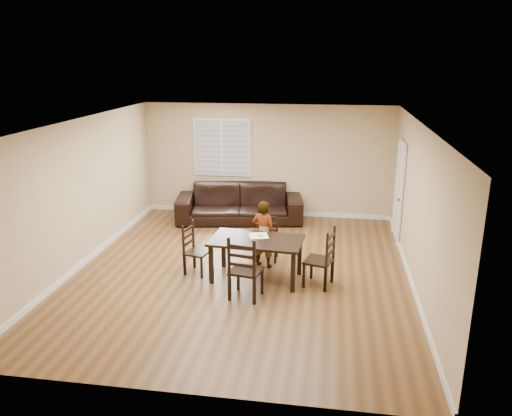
{
  "coord_description": "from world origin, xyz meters",
  "views": [
    {
      "loc": [
        1.54,
        -8.24,
        3.77
      ],
      "look_at": [
        0.16,
        0.73,
        1.0
      ],
      "focal_mm": 35.0,
      "sensor_mm": 36.0,
      "label": 1
    }
  ],
  "objects_px": {
    "chair_right": "(326,261)",
    "donut": "(260,235)",
    "chair_left": "(192,250)",
    "child": "(264,234)",
    "sofa": "(239,203)",
    "chair_far": "(243,272)",
    "dining_table": "(256,244)",
    "chair_near": "(268,237)"
  },
  "relations": [
    {
      "from": "chair_right",
      "to": "donut",
      "type": "xyz_separation_m",
      "value": [
        -1.17,
        0.3,
        0.29
      ]
    },
    {
      "from": "chair_left",
      "to": "child",
      "type": "relative_size",
      "value": 0.73
    },
    {
      "from": "chair_left",
      "to": "chair_right",
      "type": "distance_m",
      "value": 2.41
    },
    {
      "from": "chair_right",
      "to": "sofa",
      "type": "distance_m",
      "value": 3.89
    },
    {
      "from": "chair_far",
      "to": "donut",
      "type": "xyz_separation_m",
      "value": [
        0.12,
        1.02,
        0.28
      ]
    },
    {
      "from": "chair_far",
      "to": "sofa",
      "type": "height_order",
      "value": "chair_far"
    },
    {
      "from": "chair_left",
      "to": "chair_right",
      "type": "height_order",
      "value": "chair_right"
    },
    {
      "from": "chair_far",
      "to": "donut",
      "type": "bearing_deg",
      "value": -86.14
    },
    {
      "from": "donut",
      "to": "chair_far",
      "type": "bearing_deg",
      "value": -96.43
    },
    {
      "from": "sofa",
      "to": "donut",
      "type": "bearing_deg",
      "value": -81.97
    },
    {
      "from": "child",
      "to": "donut",
      "type": "xyz_separation_m",
      "value": [
        -0.01,
        -0.4,
        0.13
      ]
    },
    {
      "from": "donut",
      "to": "sofa",
      "type": "distance_m",
      "value": 3.14
    },
    {
      "from": "chair_far",
      "to": "chair_right",
      "type": "relative_size",
      "value": 1.04
    },
    {
      "from": "chair_right",
      "to": "child",
      "type": "distance_m",
      "value": 1.36
    },
    {
      "from": "chair_right",
      "to": "child",
      "type": "height_order",
      "value": "child"
    },
    {
      "from": "dining_table",
      "to": "sofa",
      "type": "relative_size",
      "value": 0.56
    },
    {
      "from": "chair_left",
      "to": "donut",
      "type": "xyz_separation_m",
      "value": [
        1.23,
        0.06,
        0.34
      ]
    },
    {
      "from": "chair_right",
      "to": "child",
      "type": "relative_size",
      "value": 0.82
    },
    {
      "from": "sofa",
      "to": "dining_table",
      "type": "bearing_deg",
      "value": -83.45
    },
    {
      "from": "chair_right",
      "to": "donut",
      "type": "bearing_deg",
      "value": -88.37
    },
    {
      "from": "child",
      "to": "donut",
      "type": "height_order",
      "value": "child"
    },
    {
      "from": "dining_table",
      "to": "chair_far",
      "type": "bearing_deg",
      "value": -90.87
    },
    {
      "from": "sofa",
      "to": "chair_near",
      "type": "bearing_deg",
      "value": -75.23
    },
    {
      "from": "donut",
      "to": "child",
      "type": "bearing_deg",
      "value": 88.26
    },
    {
      "from": "chair_near",
      "to": "chair_far",
      "type": "relative_size",
      "value": 0.84
    },
    {
      "from": "chair_far",
      "to": "child",
      "type": "xyz_separation_m",
      "value": [
        0.13,
        1.42,
        0.15
      ]
    },
    {
      "from": "chair_right",
      "to": "sofa",
      "type": "bearing_deg",
      "value": -131.51
    },
    {
      "from": "chair_left",
      "to": "child",
      "type": "xyz_separation_m",
      "value": [
        1.24,
        0.46,
        0.21
      ]
    },
    {
      "from": "chair_near",
      "to": "donut",
      "type": "bearing_deg",
      "value": -93.36
    },
    {
      "from": "chair_near",
      "to": "sofa",
      "type": "bearing_deg",
      "value": 113.14
    },
    {
      "from": "dining_table",
      "to": "sofa",
      "type": "bearing_deg",
      "value": 110.38
    },
    {
      "from": "dining_table",
      "to": "chair_right",
      "type": "height_order",
      "value": "chair_right"
    },
    {
      "from": "chair_right",
      "to": "sofa",
      "type": "height_order",
      "value": "chair_right"
    },
    {
      "from": "dining_table",
      "to": "donut",
      "type": "height_order",
      "value": "donut"
    },
    {
      "from": "chair_near",
      "to": "chair_left",
      "type": "bearing_deg",
      "value": -145.87
    },
    {
      "from": "chair_near",
      "to": "chair_right",
      "type": "bearing_deg",
      "value": -45.43
    },
    {
      "from": "chair_near",
      "to": "donut",
      "type": "relative_size",
      "value": 8.91
    },
    {
      "from": "chair_near",
      "to": "chair_right",
      "type": "xyz_separation_m",
      "value": [
        1.13,
        -1.12,
        0.06
      ]
    },
    {
      "from": "dining_table",
      "to": "chair_right",
      "type": "xyz_separation_m",
      "value": [
        1.2,
        -0.12,
        -0.18
      ]
    },
    {
      "from": "child",
      "to": "donut",
      "type": "relative_size",
      "value": 12.52
    },
    {
      "from": "chair_left",
      "to": "sofa",
      "type": "relative_size",
      "value": 0.32
    },
    {
      "from": "chair_far",
      "to": "donut",
      "type": "height_order",
      "value": "chair_far"
    }
  ]
}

